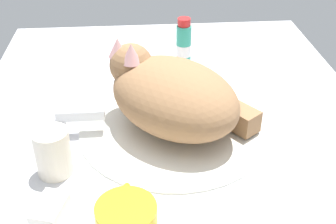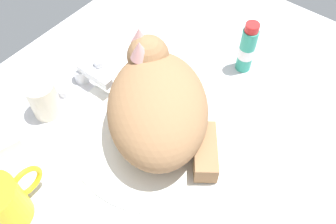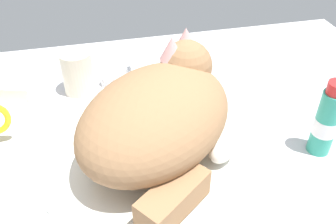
% 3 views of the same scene
% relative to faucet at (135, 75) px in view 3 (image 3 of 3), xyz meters
% --- Properties ---
extents(ground_plane, '(1.10, 0.83, 0.03)m').
position_rel_faucet_xyz_m(ground_plane, '(0.00, -0.21, -0.04)').
color(ground_plane, silver).
extents(sink_basin, '(0.37, 0.37, 0.01)m').
position_rel_faucet_xyz_m(sink_basin, '(0.00, -0.21, -0.02)').
color(sink_basin, silver).
rests_on(sink_basin, ground_plane).
extents(faucet, '(0.14, 0.11, 0.05)m').
position_rel_faucet_xyz_m(faucet, '(0.00, 0.00, 0.00)').
color(faucet, silver).
rests_on(faucet, ground_plane).
extents(cat, '(0.33, 0.33, 0.16)m').
position_rel_faucet_xyz_m(cat, '(0.01, -0.20, 0.05)').
color(cat, '#936B47').
rests_on(cat, sink_basin).
extents(rinse_cup, '(0.06, 0.06, 0.08)m').
position_rel_faucet_xyz_m(rinse_cup, '(-0.11, 0.01, 0.02)').
color(rinse_cup, silver).
rests_on(rinse_cup, ground_plane).
extents(soap_dish, '(0.09, 0.06, 0.01)m').
position_rel_faucet_xyz_m(soap_dish, '(-0.23, -0.00, -0.02)').
color(soap_dish, white).
rests_on(soap_dish, ground_plane).
extents(soap_bar, '(0.07, 0.06, 0.03)m').
position_rel_faucet_xyz_m(soap_bar, '(-0.23, -0.00, 0.00)').
color(soap_bar, white).
rests_on(soap_bar, soap_dish).
extents(toothpaste_bottle, '(0.04, 0.04, 0.13)m').
position_rel_faucet_xyz_m(toothpaste_bottle, '(0.26, -0.25, 0.04)').
color(toothpaste_bottle, teal).
rests_on(toothpaste_bottle, ground_plane).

